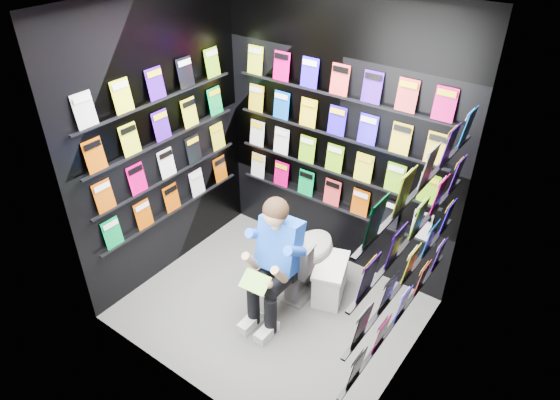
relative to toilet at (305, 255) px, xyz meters
The scene contains 14 objects.
floor 0.57m from the toilet, 98.34° to the right, with size 2.40×2.40×0.00m, color #5C5C59.
ceiling 2.27m from the toilet, 98.34° to the right, with size 2.40×2.40×0.00m, color white.
wall_back 1.09m from the toilet, 96.33° to the left, with size 2.40×0.04×2.60m, color black.
wall_front 1.71m from the toilet, 92.53° to the right, with size 2.40×0.04×2.60m, color black.
wall_left 1.63m from the toilet, 161.17° to the right, with size 0.04×2.00×2.60m, color black.
wall_right 1.53m from the toilet, 20.75° to the right, with size 0.04×2.00×2.60m, color black.
comics_back 1.08m from the toilet, 96.68° to the left, with size 2.10×0.06×1.37m, color #C40059, non-canonical shape.
comics_left 1.61m from the toilet, 160.75° to the right, with size 0.06×1.70×1.37m, color #C40059, non-canonical shape.
comics_right 1.51m from the toilet, 21.26° to the right, with size 0.06×1.70×1.37m, color #C40059, non-canonical shape.
toilet is the anchor object (origin of this frame).
longbox 0.33m from the toilet, ahead, with size 0.25×0.45×0.34m, color white.
longbox_lid 0.26m from the toilet, ahead, with size 0.27×0.47×0.03m, color white.
reader 0.53m from the toilet, 90.00° to the right, with size 0.47×0.69×1.27m, color blue, non-canonical shape.
held_comic 0.76m from the toilet, 90.00° to the right, with size 0.24×0.01×0.17m, color green.
Camera 1 is at (1.97, -2.57, 3.28)m, focal length 32.00 mm.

